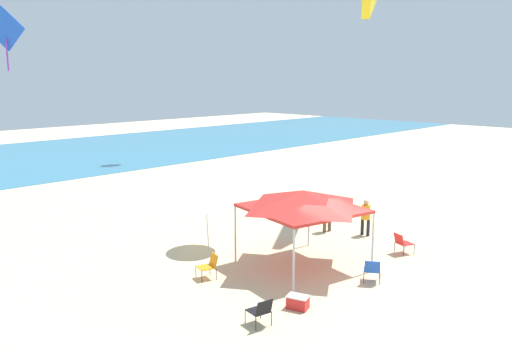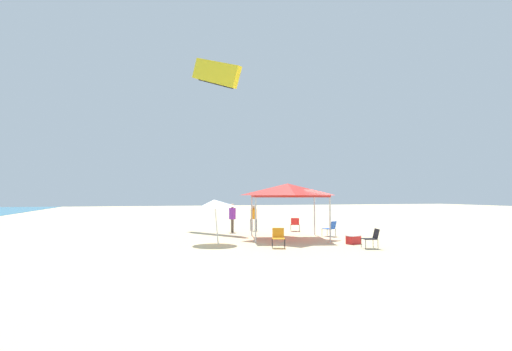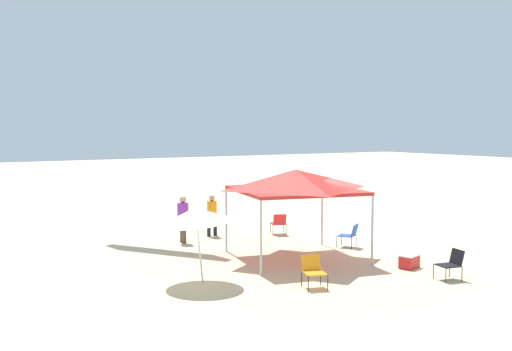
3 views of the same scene
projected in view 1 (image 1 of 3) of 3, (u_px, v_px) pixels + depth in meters
The scene contains 11 objects.
ground at pixel (349, 280), 17.69m from camera, with size 120.00×120.00×0.10m, color beige.
canopy_tent at pixel (303, 200), 18.32m from camera, with size 4.20×4.22×2.80m.
beach_umbrella at pixel (206, 204), 20.37m from camera, with size 1.98×1.99×2.11m.
folding_chair_right_of_tent at pixel (261, 310), 14.18m from camera, with size 0.64×0.71×0.82m.
folding_chair_facing_ocean at pixel (209, 265), 17.62m from camera, with size 0.75×0.68×0.82m.
folding_chair_near_cooler at pixel (372, 269), 17.21m from camera, with size 0.80×0.77×0.82m.
folding_chair_left_of_tent at pixel (402, 242), 20.05m from camera, with size 0.77×0.71×0.82m.
cooler_box at pixel (298, 302), 15.31m from camera, with size 0.58×0.72×0.40m.
person_near_umbrella at pixel (366, 214), 22.31m from camera, with size 0.37×0.42×1.58m.
person_by_tent at pixel (327, 210), 22.85m from camera, with size 0.45×0.40×1.69m.
kite_diamond_blue at pixel (5, 31), 31.20m from camera, with size 1.51×2.27×3.82m.
Camera 1 is at (-14.21, -9.37, 6.68)m, focal length 36.71 mm.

